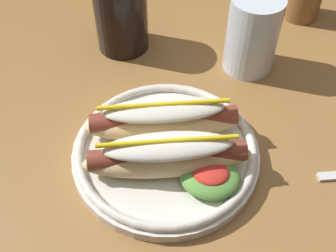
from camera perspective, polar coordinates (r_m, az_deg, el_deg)
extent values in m
cube|color=olive|center=(0.68, 4.30, 5.63)|extent=(1.28, 0.91, 0.04)
cylinder|color=olive|center=(1.32, -20.40, 6.15)|extent=(0.06, 0.06, 0.70)
cylinder|color=silver|center=(0.55, -0.32, -3.82)|extent=(0.25, 0.25, 0.02)
torus|color=silver|center=(0.55, -0.33, -3.06)|extent=(0.24, 0.24, 0.01)
ellipsoid|color=#E0C184|center=(0.51, -0.06, -4.60)|extent=(0.22, 0.09, 0.04)
cylinder|color=brown|center=(0.51, -0.06, -4.08)|extent=(0.20, 0.06, 0.03)
ellipsoid|color=silver|center=(0.49, -0.06, -2.81)|extent=(0.16, 0.07, 0.02)
cylinder|color=yellow|center=(0.49, -0.06, -2.08)|extent=(0.17, 0.04, 0.01)
ellipsoid|color=#E0C184|center=(0.55, -0.59, 0.41)|extent=(0.22, 0.09, 0.04)
cylinder|color=brown|center=(0.55, -0.59, 0.95)|extent=(0.20, 0.06, 0.03)
ellipsoid|color=silver|center=(0.53, -0.61, 2.26)|extent=(0.16, 0.07, 0.02)
cylinder|color=yellow|center=(0.53, -0.62, 3.00)|extent=(0.17, 0.04, 0.01)
ellipsoid|color=#5B9942|center=(0.51, 5.78, -7.05)|extent=(0.07, 0.06, 0.02)
ellipsoid|color=red|center=(0.50, 5.86, -6.41)|extent=(0.04, 0.04, 0.01)
cylinder|color=black|center=(0.70, -6.48, 14.93)|extent=(0.09, 0.09, 0.12)
cylinder|color=silver|center=(0.66, 11.49, 12.25)|extent=(0.08, 0.08, 0.12)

